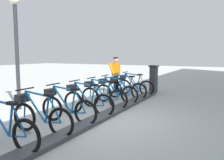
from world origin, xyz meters
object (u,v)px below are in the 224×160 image
at_px(bike_docked_4, 86,100).
at_px(bike_docked_6, 39,115).
at_px(bike_docked_0, 133,85).
at_px(bike_docked_5, 66,107).
at_px(bike_docked_2, 114,91).
at_px(lamp_post, 16,35).
at_px(bike_docked_3, 102,95).
at_px(worker_near_rack, 116,74).
at_px(bike_docked_7, 2,127).
at_px(bike_docked_1, 125,88).
at_px(payment_kiosk, 154,78).

height_order(bike_docked_4, bike_docked_6, same).
bearing_deg(bike_docked_0, bike_docked_5, 90.00).
bearing_deg(bike_docked_2, lamp_post, 45.37).
xyz_separation_m(bike_docked_2, bike_docked_4, (0.00, 1.88, 0.00)).
distance_m(bike_docked_3, worker_near_rack, 3.08).
height_order(bike_docked_3, worker_near_rack, worker_near_rack).
xyz_separation_m(bike_docked_2, bike_docked_6, (0.00, 3.75, 0.00)).
relative_size(bike_docked_4, bike_docked_7, 1.00).
distance_m(bike_docked_3, bike_docked_6, 2.81).
xyz_separation_m(bike_docked_1, bike_docked_7, (0.00, 5.63, 0.00)).
xyz_separation_m(bike_docked_0, bike_docked_5, (0.00, 4.69, 0.00)).
bearing_deg(bike_docked_0, bike_docked_6, 90.00).
relative_size(bike_docked_3, worker_near_rack, 1.04).
bearing_deg(worker_near_rack, bike_docked_1, 131.73).
relative_size(bike_docked_1, bike_docked_5, 1.00).
bearing_deg(bike_docked_0, payment_kiosk, -117.28).
distance_m(payment_kiosk, bike_docked_7, 7.70).
bearing_deg(lamp_post, bike_docked_1, -125.15).
bearing_deg(worker_near_rack, bike_docked_3, 107.49).
distance_m(bike_docked_0, worker_near_rack, 1.04).
xyz_separation_m(bike_docked_3, worker_near_rack, (0.91, -2.90, 0.48)).
height_order(bike_docked_2, worker_near_rack, worker_near_rack).
relative_size(bike_docked_2, bike_docked_7, 1.00).
bearing_deg(bike_docked_3, payment_kiosk, -98.29).
xyz_separation_m(bike_docked_6, worker_near_rack, (0.91, -5.71, 0.48)).
xyz_separation_m(payment_kiosk, bike_docked_7, (0.57, 7.67, -0.24)).
bearing_deg(bike_docked_2, payment_kiosk, -100.85).
bearing_deg(bike_docked_5, payment_kiosk, -95.63).
bearing_deg(worker_near_rack, bike_docked_5, 100.83).
distance_m(payment_kiosk, bike_docked_1, 2.14).
height_order(bike_docked_1, bike_docked_7, same).
bearing_deg(payment_kiosk, bike_docked_5, 84.37).
xyz_separation_m(bike_docked_0, worker_near_rack, (0.91, -0.09, 0.48)).
xyz_separation_m(payment_kiosk, bike_docked_6, (0.57, 6.73, -0.24)).
height_order(bike_docked_4, worker_near_rack, worker_near_rack).
distance_m(bike_docked_1, bike_docked_2, 0.94).
height_order(payment_kiosk, bike_docked_7, payment_kiosk).
relative_size(bike_docked_0, lamp_post, 0.47).
height_order(bike_docked_1, bike_docked_6, same).
height_order(bike_docked_3, bike_docked_7, same).
bearing_deg(lamp_post, bike_docked_2, -134.63).
distance_m(bike_docked_1, bike_docked_6, 4.69).
relative_size(bike_docked_3, bike_docked_5, 1.00).
bearing_deg(bike_docked_2, bike_docked_0, -90.00).
height_order(bike_docked_5, bike_docked_7, same).
distance_m(bike_docked_6, worker_near_rack, 5.80).
bearing_deg(bike_docked_3, bike_docked_7, 90.00).
bearing_deg(bike_docked_5, bike_docked_1, -90.00).
xyz_separation_m(bike_docked_4, worker_near_rack, (0.91, -3.84, 0.48)).
bearing_deg(payment_kiosk, lamp_post, 61.61).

